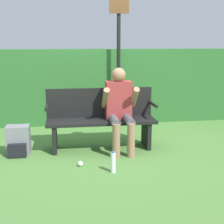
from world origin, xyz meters
TOP-DOWN VIEW (x-y plane):
  - ground_plane at (0.00, 0.00)m, footprint 40.00×40.00m
  - hedge_back at (0.00, 1.72)m, footprint 12.00×0.53m
  - park_bench at (0.00, 0.07)m, footprint 1.66×0.46m
  - person_seated at (0.27, -0.06)m, footprint 0.52×0.63m
  - backpack at (-1.23, -0.08)m, footprint 0.33×0.31m
  - water_bottle at (0.04, -0.93)m, footprint 0.06×0.06m
  - signpost at (0.47, 1.24)m, footprint 0.36×0.09m
  - parked_car at (5.56, 13.37)m, footprint 3.00×4.51m
  - litter_crumple at (-0.36, -0.67)m, footprint 0.07×0.07m

SIDE VIEW (x-z plane):
  - ground_plane at x=0.00m, z-range 0.00..0.00m
  - litter_crumple at x=-0.36m, z-range 0.00..0.07m
  - water_bottle at x=0.04m, z-range -0.01..0.27m
  - backpack at x=-1.23m, z-range -0.01..0.42m
  - park_bench at x=0.00m, z-range 0.01..0.93m
  - parked_car at x=5.56m, z-range -0.03..1.21m
  - person_seated at x=0.27m, z-range 0.07..1.31m
  - hedge_back at x=0.00m, z-range 0.00..1.48m
  - signpost at x=0.47m, z-range 0.18..2.66m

